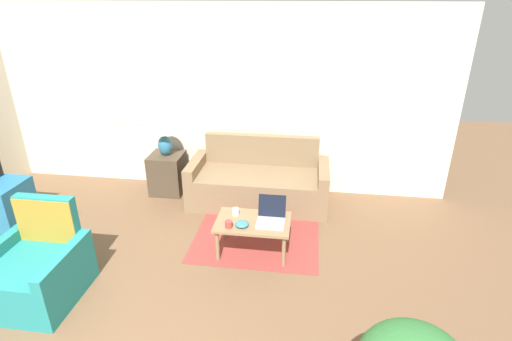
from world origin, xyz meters
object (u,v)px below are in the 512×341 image
Objects in this scene: couch at (259,183)px; laptop at (271,217)px; cup_navy at (236,212)px; cup_yellow at (229,224)px; snack_bowl at (242,224)px; armchair at (38,271)px; table_lamp at (164,131)px; coffee_table at (253,225)px.

couch is 1.24m from laptop.
cup_navy reaches higher than cup_yellow.
cup_yellow reaches higher than snack_bowl.
armchair reaches higher than cup_yellow.
snack_bowl is (0.14, 0.04, -0.01)m from cup_yellow.
table_lamp is 1.80m from cup_navy.
laptop is 0.42m from cup_navy.
table_lamp is 6.99× the size of cup_navy.
cup_yellow is (-0.43, -0.19, -0.02)m from laptop.
couch is 5.89× the size of laptop.
laptop is (1.65, -1.29, -0.49)m from table_lamp.
coffee_table is 0.30m from cup_yellow.
cup_yellow is at bearing -156.78° from laptop.
cup_navy is at bearing 32.19° from armchair.
cup_navy is at bearing 85.04° from cup_yellow.
armchair is (-1.84, -2.19, -0.00)m from couch.
couch is 2.06× the size of armchair.
snack_bowl is at bearing -46.77° from table_lamp.
table_lamp reaches higher than snack_bowl.
cup_navy is at bearing -96.11° from couch.
cup_yellow is (-0.24, -0.16, 0.09)m from coffee_table.
armchair is at bearing -154.41° from cup_yellow.
coffee_table is (0.10, -1.22, 0.07)m from couch.
couch is at bearing 49.95° from armchair.
armchair reaches higher than cup_navy.
cup_navy is 0.54× the size of snack_bowl.
table_lamp reaches higher than armchair.
laptop is 2.17× the size of snack_bowl.
snack_bowl is at bearing -90.27° from couch.
table_lamp reaches higher than cup_navy.
cup_navy is (1.72, 1.09, 0.17)m from armchair.
couch is 23.45× the size of cup_yellow.
table_lamp is at bearing 133.23° from snack_bowl.
cup_navy is (-0.22, 0.11, 0.09)m from coffee_table.
armchair is at bearing -102.03° from table_lamp.
laptop is (0.29, -1.19, 0.18)m from couch.
table_lamp reaches higher than laptop.
couch reaches higher than cup_yellow.
couch reaches higher than coffee_table.
table_lamp is (-1.35, 0.10, 0.67)m from couch.
cup_navy reaches higher than coffee_table.
laptop reaches higher than snack_bowl.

